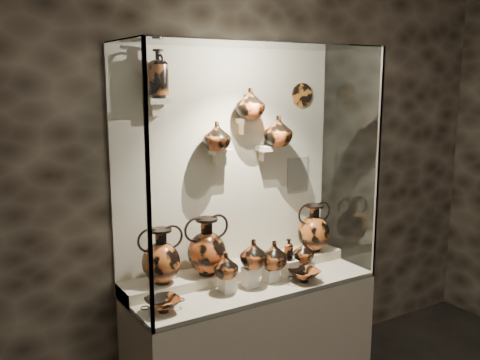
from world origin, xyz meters
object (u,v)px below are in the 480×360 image
object	(u,v)px
jug_a	(226,266)
ovoid_vase_a	(217,136)
jug_e	(303,251)
jug_b	(253,254)
amphora_left	(161,256)
kylix_left	(163,304)
amphora_right	(314,228)
jug_c	(274,255)
ovoid_vase_b	(250,103)
ovoid_vase_c	(278,131)
lekythos_small	(288,248)
kylix_right	(304,274)
amphora_mid	(207,246)
lekythos_tall	(158,71)

from	to	relation	value
jug_a	ovoid_vase_a	world-z (taller)	ovoid_vase_a
jug_e	ovoid_vase_a	size ratio (longest dim) A/B	0.82
jug_a	jug_b	bearing A→B (deg)	-23.19
jug_b	jug_e	xyz separation A→B (m)	(0.44, 0.02, -0.07)
amphora_left	kylix_left	bearing A→B (deg)	-93.01
amphora_right	kylix_left	world-z (taller)	amphora_right
jug_c	ovoid_vase_b	size ratio (longest dim) A/B	0.92
jug_c	ovoid_vase_c	size ratio (longest dim) A/B	0.90
lekythos_small	kylix_right	world-z (taller)	lekythos_small
jug_a	jug_c	world-z (taller)	jug_c
jug_c	kylix_left	world-z (taller)	jug_c
kylix_left	kylix_right	xyz separation A→B (m)	(1.01, -0.06, -0.00)
amphora_mid	lekythos_small	xyz separation A→B (m)	(0.54, -0.18, -0.06)
lekythos_small	ovoid_vase_c	world-z (taller)	ovoid_vase_c
amphora_left	jug_e	distance (m)	1.02
kylix_right	ovoid_vase_c	bearing A→B (deg)	108.49
ovoid_vase_b	amphora_left	bearing A→B (deg)	160.23
jug_e	kylix_left	bearing A→B (deg)	179.06
amphora_mid	ovoid_vase_b	world-z (taller)	ovoid_vase_b
jug_c	lekythos_small	xyz separation A→B (m)	(0.13, 0.02, 0.02)
jug_b	kylix_right	world-z (taller)	jug_b
lekythos_small	kylix_left	xyz separation A→B (m)	(-0.97, -0.07, -0.15)
lekythos_small	kylix_left	distance (m)	0.99
amphora_right	lekythos_small	xyz separation A→B (m)	(-0.38, -0.19, -0.05)
amphora_right	lekythos_tall	size ratio (longest dim) A/B	1.09
ovoid_vase_b	jug_a	bearing A→B (deg)	-166.95
lekythos_small	lekythos_tall	distance (m)	1.47
jug_b	kylix_right	distance (m)	0.40
jug_c	ovoid_vase_c	world-z (taller)	ovoid_vase_c
amphora_mid	jug_c	bearing A→B (deg)	-32.46
amphora_left	kylix_right	size ratio (longest dim) A/B	1.40
jug_e	lekythos_small	bearing A→B (deg)	176.45
kylix_right	ovoid_vase_c	distance (m)	1.01
jug_b	kylix_right	bearing A→B (deg)	-30.65
amphora_right	jug_e	bearing A→B (deg)	-126.36
jug_b	kylix_right	xyz separation A→B (m)	(0.34, -0.11, -0.17)
amphora_right	jug_e	distance (m)	0.32
lekythos_tall	ovoid_vase_c	world-z (taller)	lekythos_tall
amphora_left	jug_a	bearing A→B (deg)	-11.59
jug_e	kylix_left	world-z (taller)	jug_e
jug_c	kylix_left	size ratio (longest dim) A/B	0.75
jug_b	ovoid_vase_c	xyz separation A→B (m)	(0.37, 0.25, 0.77)
amphora_mid	ovoid_vase_a	bearing A→B (deg)	20.70
kylix_right	jug_b	bearing A→B (deg)	-175.01
jug_b	jug_c	world-z (taller)	jug_b
kylix_right	ovoid_vase_b	size ratio (longest dim) A/B	1.23
amphora_mid	amphora_right	distance (m)	0.92
amphora_right	jug_c	bearing A→B (deg)	-141.80
amphora_left	lekythos_tall	world-z (taller)	lekythos_tall
amphora_left	ovoid_vase_b	distance (m)	1.17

